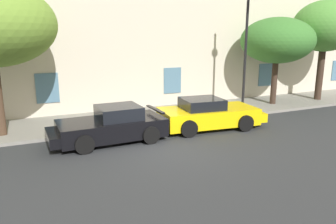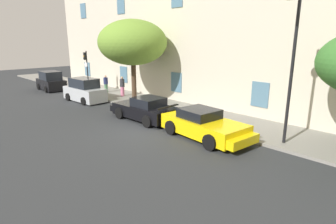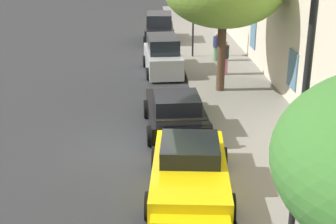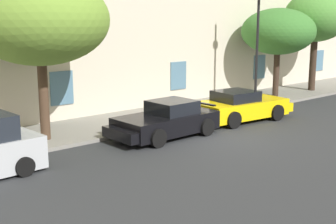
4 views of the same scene
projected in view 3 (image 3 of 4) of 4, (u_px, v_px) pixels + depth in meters
ground_plane at (137, 148)px, 16.37m from camera, size 80.00×80.00×0.00m
sidewalk at (265, 142)px, 16.60m from camera, size 60.00×3.81×0.14m
sportscar_red_lead at (175, 112)px, 17.73m from camera, size 4.59×2.28×1.42m
sportscar_yellow_flank at (190, 175)px, 13.23m from camera, size 4.93×2.57×1.41m
hatchback_parked at (159, 29)px, 31.06m from camera, size 3.75×2.08×1.83m
hatchback_distant at (163, 56)px, 24.49m from camera, size 4.01×1.98×1.85m
traffic_light at (192, 11)px, 26.44m from camera, size 0.44×0.36×3.70m
street_lamp at (287, 65)px, 8.99m from camera, size 0.44×1.42×6.49m
pedestrian_admiring at (225, 57)px, 23.70m from camera, size 0.55×0.55×1.67m
pedestrian_strolling at (217, 47)px, 26.16m from camera, size 0.53×0.53×1.55m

